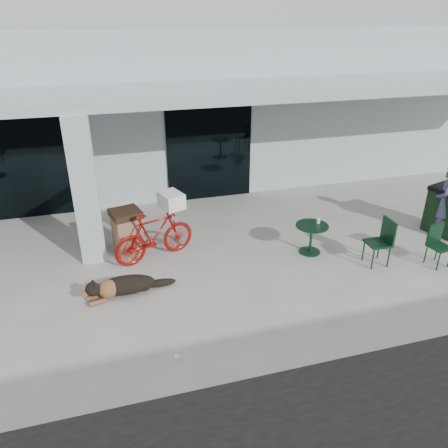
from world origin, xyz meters
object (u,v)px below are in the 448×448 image
object	(u,v)px
cafe_chair_far_b	(378,242)
person	(445,201)
bicycle	(154,236)
trash_receptacle	(128,232)
cafe_table_far	(311,239)
cafe_chair_far_a	(440,246)
dog	(125,284)

from	to	relation	value
cafe_chair_far_b	person	size ratio (longest dim) A/B	0.59
bicycle	trash_receptacle	xyz separation A→B (m)	(-0.54, 0.37, -0.03)
cafe_table_far	cafe_chair_far_a	world-z (taller)	cafe_chair_far_a
trash_receptacle	cafe_chair_far_b	bearing A→B (deg)	-20.64
person	trash_receptacle	xyz separation A→B (m)	(-7.28, 1.10, -0.35)
cafe_table_far	trash_receptacle	size ratio (longest dim) A/B	0.69
cafe_chair_far_b	person	world-z (taller)	person
cafe_chair_far_a	cafe_chair_far_b	size ratio (longest dim) A/B	0.88
cafe_chair_far_a	cafe_table_far	bearing A→B (deg)	143.17
trash_receptacle	dog	bearing A→B (deg)	-97.29
cafe_table_far	cafe_chair_far_a	distance (m)	2.66
trash_receptacle	cafe_chair_far_a	bearing A→B (deg)	-20.23
cafe_table_far	cafe_chair_far_b	xyz separation A→B (m)	(1.12, -0.83, 0.17)
cafe_chair_far_a	trash_receptacle	bearing A→B (deg)	150.71
dog	person	bearing A→B (deg)	-8.50
cafe_table_far	cafe_chair_far_b	distance (m)	1.40
bicycle	cafe_chair_far_a	size ratio (longest dim) A/B	2.04
dog	cafe_chair_far_b	size ratio (longest dim) A/B	1.28
cafe_chair_far_b	person	distance (m)	2.42
trash_receptacle	person	bearing A→B (deg)	-8.62
cafe_chair_far_b	trash_receptacle	world-z (taller)	trash_receptacle
cafe_chair_far_b	trash_receptacle	distance (m)	5.37
cafe_table_far	cafe_chair_far_b	world-z (taller)	cafe_chair_far_b
dog	cafe_table_far	world-z (taller)	cafe_table_far
bicycle	person	distance (m)	6.79
bicycle	cafe_chair_far_b	distance (m)	4.73
cafe_table_far	person	size ratio (longest dim) A/B	0.42
person	trash_receptacle	bearing A→B (deg)	-51.44
bicycle	trash_receptacle	world-z (taller)	bicycle
bicycle	cafe_chair_far_a	world-z (taller)	bicycle
cafe_chair_far_a	cafe_chair_far_b	xyz separation A→B (m)	(-1.23, 0.41, 0.06)
cafe_table_far	bicycle	bearing A→B (deg)	168.30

